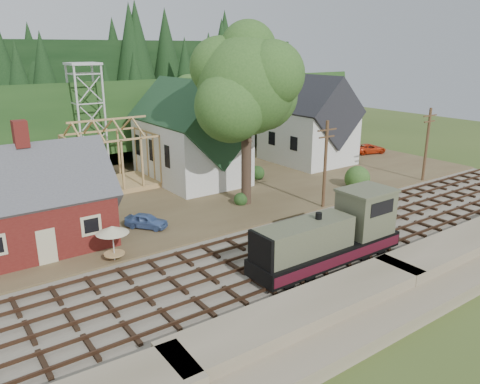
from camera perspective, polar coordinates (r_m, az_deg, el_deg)
ground at (r=34.55m, az=7.99°, el=-6.71°), size 140.00×140.00×0.00m
embankment at (r=29.69m, az=19.54°, el=-11.82°), size 64.00×5.00×1.60m
railroad_bed at (r=34.52m, az=7.99°, el=-6.59°), size 64.00×11.00×0.16m
village_flat at (r=48.25m, az=-6.81°, el=0.51°), size 64.00×26.00×0.30m
hillside at (r=69.71m, az=-16.49°, el=4.98°), size 70.00×28.96×12.74m
ridge at (r=84.75m, az=-20.18°, el=6.70°), size 80.00×20.00×12.00m
depot at (r=35.81m, az=-24.15°, el=-1.73°), size 10.80×7.41×9.00m
church at (r=49.47m, az=-5.93°, el=6.95°), size 8.40×15.17×13.00m
farmhouse at (r=58.50m, az=8.26°, el=8.13°), size 8.40×10.80×10.60m
timber_frame at (r=48.62m, az=-15.46°, el=3.93°), size 8.20×6.20×6.99m
lattice_tower at (r=53.27m, az=-18.39°, el=12.18°), size 3.20×3.20×12.12m
big_tree at (r=40.90m, az=0.93°, el=12.02°), size 10.90×8.40×14.70m
telegraph_pole_near at (r=41.41m, az=10.35°, el=3.42°), size 2.20×0.28×8.00m
telegraph_pole_far at (r=53.03m, az=21.81°, el=5.47°), size 2.20×0.28×8.00m
locomotive at (r=31.50m, az=11.21°, el=-5.29°), size 11.34×2.83×4.55m
car_blue at (r=37.55m, az=-11.36°, el=-3.45°), size 3.18×3.52×1.16m
car_green at (r=35.19m, az=-26.06°, el=-6.34°), size 3.85×2.28×1.20m
car_red at (r=65.38m, az=15.52°, el=5.12°), size 4.91×3.25×1.25m
patio_set at (r=31.96m, az=-15.30°, el=-4.63°), size 2.17×2.17×2.41m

